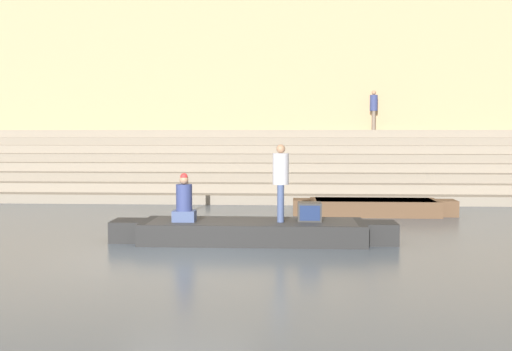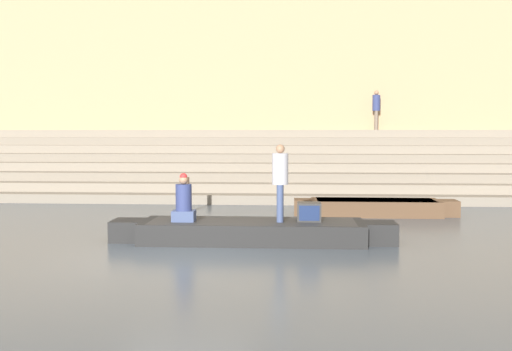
{
  "view_description": "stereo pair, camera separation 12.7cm",
  "coord_description": "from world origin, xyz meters",
  "px_view_note": "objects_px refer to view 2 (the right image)",
  "views": [
    {
      "loc": [
        1.94,
        -10.97,
        2.38
      ],
      "look_at": [
        1.17,
        3.01,
        1.36
      ],
      "focal_mm": 42.0,
      "sensor_mm": 36.0,
      "label": 1
    },
    {
      "loc": [
        2.07,
        -10.96,
        2.38
      ],
      "look_at": [
        1.17,
        3.01,
        1.36
      ],
      "focal_mm": 42.0,
      "sensor_mm": 36.0,
      "label": 2
    }
  ],
  "objects_px": {
    "tv_set": "(309,212)",
    "person_on_steps": "(376,107)",
    "rowboat_main": "(252,231)",
    "person_standing": "(280,177)",
    "mooring_post": "(187,195)",
    "moored_boat_shore": "(375,207)",
    "person_rowing": "(184,202)"
  },
  "relations": [
    {
      "from": "rowboat_main",
      "to": "tv_set",
      "type": "xyz_separation_m",
      "value": [
        1.22,
        0.09,
        0.41
      ]
    },
    {
      "from": "rowboat_main",
      "to": "person_on_steps",
      "type": "height_order",
      "value": "person_on_steps"
    },
    {
      "from": "person_standing",
      "to": "tv_set",
      "type": "xyz_separation_m",
      "value": [
        0.62,
        0.1,
        -0.75
      ]
    },
    {
      "from": "person_on_steps",
      "to": "tv_set",
      "type": "bearing_deg",
      "value": -84.4
    },
    {
      "from": "person_standing",
      "to": "tv_set",
      "type": "bearing_deg",
      "value": 22.9
    },
    {
      "from": "person_on_steps",
      "to": "person_standing",
      "type": "bearing_deg",
      "value": -87.0
    },
    {
      "from": "rowboat_main",
      "to": "moored_boat_shore",
      "type": "bearing_deg",
      "value": 54.44
    },
    {
      "from": "rowboat_main",
      "to": "person_rowing",
      "type": "distance_m",
      "value": 1.6
    },
    {
      "from": "person_standing",
      "to": "moored_boat_shore",
      "type": "bearing_deg",
      "value": 72.84
    },
    {
      "from": "person_on_steps",
      "to": "mooring_post",
      "type": "bearing_deg",
      "value": -110.32
    },
    {
      "from": "person_rowing",
      "to": "tv_set",
      "type": "relative_size",
      "value": 2.04
    },
    {
      "from": "person_rowing",
      "to": "person_on_steps",
      "type": "xyz_separation_m",
      "value": [
        5.73,
        12.37,
        2.53
      ]
    },
    {
      "from": "rowboat_main",
      "to": "moored_boat_shore",
      "type": "relative_size",
      "value": 1.33
    },
    {
      "from": "person_rowing",
      "to": "mooring_post",
      "type": "distance_m",
      "value": 4.69
    },
    {
      "from": "tv_set",
      "to": "moored_boat_shore",
      "type": "bearing_deg",
      "value": 73.1
    },
    {
      "from": "rowboat_main",
      "to": "tv_set",
      "type": "height_order",
      "value": "tv_set"
    },
    {
      "from": "tv_set",
      "to": "person_on_steps",
      "type": "bearing_deg",
      "value": 84.04
    },
    {
      "from": "person_standing",
      "to": "moored_boat_shore",
      "type": "relative_size",
      "value": 0.36
    },
    {
      "from": "mooring_post",
      "to": "person_on_steps",
      "type": "height_order",
      "value": "person_on_steps"
    },
    {
      "from": "person_rowing",
      "to": "moored_boat_shore",
      "type": "distance_m",
      "value": 6.5
    },
    {
      "from": "person_standing",
      "to": "mooring_post",
      "type": "bearing_deg",
      "value": 135.88
    },
    {
      "from": "person_rowing",
      "to": "person_on_steps",
      "type": "bearing_deg",
      "value": 79.62
    },
    {
      "from": "person_standing",
      "to": "moored_boat_shore",
      "type": "distance_m",
      "value": 5.21
    },
    {
      "from": "person_standing",
      "to": "person_on_steps",
      "type": "distance_m",
      "value": 12.95
    },
    {
      "from": "person_rowing",
      "to": "moored_boat_shore",
      "type": "height_order",
      "value": "person_rowing"
    },
    {
      "from": "rowboat_main",
      "to": "person_standing",
      "type": "relative_size",
      "value": 3.7
    },
    {
      "from": "mooring_post",
      "to": "moored_boat_shore",
      "type": "bearing_deg",
      "value": -1.52
    },
    {
      "from": "tv_set",
      "to": "person_on_steps",
      "type": "height_order",
      "value": "person_on_steps"
    },
    {
      "from": "moored_boat_shore",
      "to": "person_standing",
      "type": "bearing_deg",
      "value": -120.77
    },
    {
      "from": "tv_set",
      "to": "person_on_steps",
      "type": "xyz_separation_m",
      "value": [
        3.04,
        12.16,
        2.74
      ]
    },
    {
      "from": "person_rowing",
      "to": "mooring_post",
      "type": "xyz_separation_m",
      "value": [
        -0.77,
        4.61,
        -0.34
      ]
    },
    {
      "from": "moored_boat_shore",
      "to": "tv_set",
      "type": "bearing_deg",
      "value": -114.87
    }
  ]
}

